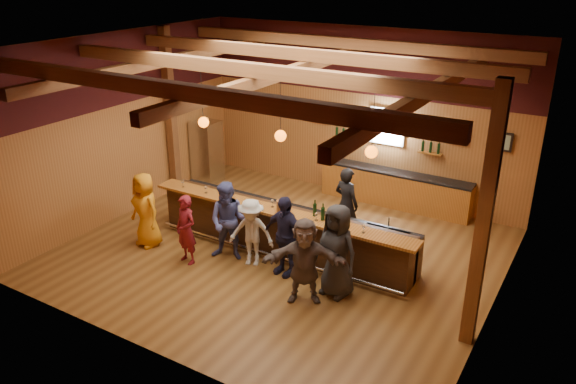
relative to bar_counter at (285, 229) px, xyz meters
name	(u,v)px	position (x,y,z in m)	size (l,w,h in m)	color
room	(282,111)	(-0.02, -0.09, 2.69)	(9.04, 9.00, 4.52)	brown
bar_counter	(285,229)	(0.00, 0.00, 0.00)	(6.30, 1.07, 1.11)	black
back_bar_cabinet	(394,189)	(1.18, 3.57, -0.05)	(4.00, 0.52, 0.95)	brown
window	(387,126)	(0.78, 3.80, 1.53)	(0.95, 0.09, 0.95)	silver
framed_pictures	(420,129)	(1.65, 3.79, 1.58)	(5.35, 0.05, 0.45)	black
wine_shelves	(385,143)	(0.78, 3.73, 1.10)	(3.00, 0.18, 0.30)	brown
pendant_lights	(280,136)	(-0.02, -0.15, 2.19)	(4.24, 0.24, 1.37)	black
stainless_fridge	(207,152)	(-4.12, 2.45, 0.38)	(0.70, 0.70, 1.80)	silver
customer_orange	(146,210)	(-2.82, -1.36, 0.34)	(0.84, 0.55, 1.72)	orange
customer_redvest	(186,230)	(-1.52, -1.52, 0.24)	(0.56, 0.36, 1.52)	maroon
customer_denim	(229,221)	(-0.85, -0.92, 0.35)	(0.85, 0.66, 1.75)	#434987
customer_white	(251,233)	(-0.28, -0.90, 0.23)	(0.97, 0.56, 1.50)	beige
customer_navy	(285,236)	(0.50, -0.86, 0.34)	(1.01, 0.42, 1.73)	#1D1C39
customer_brown	(304,260)	(1.33, -1.51, 0.33)	(1.58, 0.50, 1.70)	#5E4E4B
customer_dark	(337,251)	(1.75, -1.00, 0.41)	(0.91, 0.59, 1.87)	#252527
bartender	(346,204)	(0.88, 1.24, 0.34)	(0.63, 0.41, 1.73)	black
ice_bucket	(282,206)	(0.12, -0.33, 0.71)	(0.23, 0.23, 0.25)	brown
bottle_a	(315,210)	(0.82, -0.17, 0.73)	(0.08, 0.08, 0.35)	black
bottle_b	(323,214)	(1.06, -0.27, 0.73)	(0.08, 0.08, 0.37)	black
glass_a	(183,182)	(-2.57, -0.35, 0.70)	(0.07, 0.07, 0.16)	silver
glass_b	(206,188)	(-1.89, -0.36, 0.71)	(0.07, 0.07, 0.17)	silver
glass_c	(223,192)	(-1.40, -0.36, 0.72)	(0.08, 0.08, 0.18)	silver
glass_d	(233,194)	(-1.16, -0.32, 0.71)	(0.07, 0.07, 0.17)	silver
glass_e	(272,202)	(-0.17, -0.24, 0.71)	(0.08, 0.08, 0.17)	silver
glass_f	(316,215)	(0.95, -0.35, 0.71)	(0.08, 0.08, 0.17)	silver
glass_g	(327,214)	(1.15, -0.24, 0.73)	(0.09, 0.09, 0.19)	silver
glass_h	(364,227)	(2.01, -0.37, 0.72)	(0.08, 0.08, 0.18)	silver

